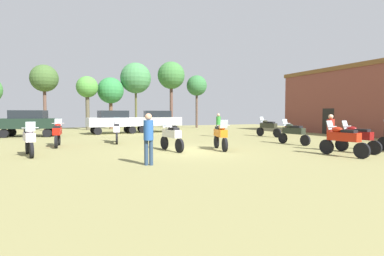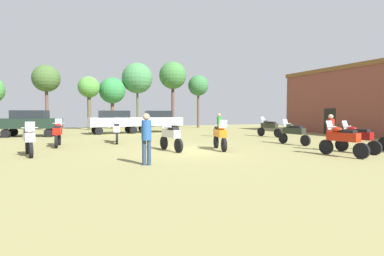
# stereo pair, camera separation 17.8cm
# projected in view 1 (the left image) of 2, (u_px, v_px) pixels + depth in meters

# --- Properties ---
(ground_plane) EXTENTS (44.00, 52.00, 0.02)m
(ground_plane) POSITION_uv_depth(u_px,v_px,m) (190.00, 151.00, 14.32)
(ground_plane) COLOR olive
(motorcycle_1) EXTENTS (0.75, 2.26, 1.50)m
(motorcycle_1) POSITION_uv_depth(u_px,v_px,m) (268.00, 127.00, 22.60)
(motorcycle_1) COLOR black
(motorcycle_1) RESTS_ON ground
(motorcycle_2) EXTENTS (0.71, 2.17, 1.47)m
(motorcycle_2) POSITION_uv_depth(u_px,v_px,m) (29.00, 139.00, 12.56)
(motorcycle_2) COLOR black
(motorcycle_2) RESTS_ON ground
(motorcycle_4) EXTENTS (0.67, 2.19, 1.51)m
(motorcycle_4) POSITION_uv_depth(u_px,v_px,m) (117.00, 131.00, 17.95)
(motorcycle_4) COLOR black
(motorcycle_4) RESTS_ON ground
(motorcycle_5) EXTENTS (0.67, 2.16, 1.49)m
(motorcycle_5) POSITION_uv_depth(u_px,v_px,m) (171.00, 136.00, 14.25)
(motorcycle_5) COLOR black
(motorcycle_5) RESTS_ON ground
(motorcycle_6) EXTENTS (0.62, 2.17, 1.49)m
(motorcycle_6) POSITION_uv_depth(u_px,v_px,m) (57.00, 133.00, 15.97)
(motorcycle_6) COLOR black
(motorcycle_6) RESTS_ON ground
(motorcycle_7) EXTENTS (0.65, 2.20, 1.48)m
(motorcycle_7) POSITION_uv_depth(u_px,v_px,m) (343.00, 139.00, 12.50)
(motorcycle_7) COLOR black
(motorcycle_7) RESTS_ON ground
(motorcycle_8) EXTENTS (0.73, 2.09, 1.48)m
(motorcycle_8) POSITION_uv_depth(u_px,v_px,m) (221.00, 135.00, 14.62)
(motorcycle_8) COLOR black
(motorcycle_8) RESTS_ON ground
(motorcycle_9) EXTENTS (0.66, 2.09, 1.45)m
(motorcycle_9) POSITION_uv_depth(u_px,v_px,m) (357.00, 137.00, 13.56)
(motorcycle_9) COLOR black
(motorcycle_9) RESTS_ON ground
(motorcycle_10) EXTENTS (0.65, 2.20, 1.45)m
(motorcycle_10) POSITION_uv_depth(u_px,v_px,m) (293.00, 132.00, 17.09)
(motorcycle_10) COLOR black
(motorcycle_10) RESTS_ON ground
(car_1) EXTENTS (4.49, 2.31, 2.00)m
(car_1) POSITION_uv_depth(u_px,v_px,m) (157.00, 120.00, 27.87)
(car_1) COLOR black
(car_1) RESTS_ON ground
(car_2) EXTENTS (4.58, 2.63, 2.00)m
(car_2) POSITION_uv_depth(u_px,v_px,m) (29.00, 121.00, 22.56)
(car_2) COLOR black
(car_2) RESTS_ON ground
(car_4) EXTENTS (4.47, 2.24, 2.00)m
(car_4) POSITION_uv_depth(u_px,v_px,m) (113.00, 120.00, 25.75)
(car_4) COLOR black
(car_4) RESTS_ON ground
(person_1) EXTENTS (0.48, 0.48, 1.77)m
(person_1) POSITION_uv_depth(u_px,v_px,m) (218.00, 123.00, 22.58)
(person_1) COLOR #282F48
(person_1) RESTS_ON ground
(person_2) EXTENTS (0.48, 0.48, 1.75)m
(person_2) POSITION_uv_depth(u_px,v_px,m) (331.00, 129.00, 14.36)
(person_2) COLOR #2B3647
(person_2) RESTS_ON ground
(person_3) EXTENTS (0.44, 0.44, 1.81)m
(person_3) POSITION_uv_depth(u_px,v_px,m) (148.00, 135.00, 10.34)
(person_3) COLOR #23364F
(person_3) RESTS_ON ground
(tree_1) EXTENTS (3.52, 3.52, 7.56)m
(tree_1) POSITION_uv_depth(u_px,v_px,m) (136.00, 78.00, 34.38)
(tree_1) COLOR #4C4C29
(tree_1) RESTS_ON ground
(tree_4) EXTENTS (2.68, 2.68, 6.58)m
(tree_4) POSITION_uv_depth(u_px,v_px,m) (44.00, 79.00, 29.65)
(tree_4) COLOR brown
(tree_4) RESTS_ON ground
(tree_5) EXTENTS (3.20, 3.20, 7.82)m
(tree_5) POSITION_uv_depth(u_px,v_px,m) (171.00, 76.00, 35.23)
(tree_5) COLOR brown
(tree_5) RESTS_ON ground
(tree_6) EXTENTS (2.23, 2.23, 5.63)m
(tree_6) POSITION_uv_depth(u_px,v_px,m) (87.00, 88.00, 31.23)
(tree_6) COLOR brown
(tree_6) RESTS_ON ground
(tree_7) EXTENTS (2.89, 2.89, 5.73)m
(tree_7) POSITION_uv_depth(u_px,v_px,m) (111.00, 91.00, 33.25)
(tree_7) COLOR brown
(tree_7) RESTS_ON ground
(tree_8) EXTENTS (2.44, 2.44, 6.29)m
(tree_8) POSITION_uv_depth(u_px,v_px,m) (197.00, 86.00, 35.84)
(tree_8) COLOR #503D33
(tree_8) RESTS_ON ground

